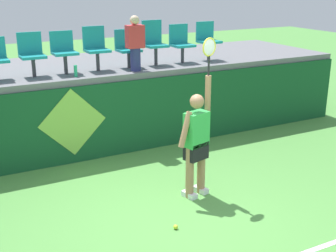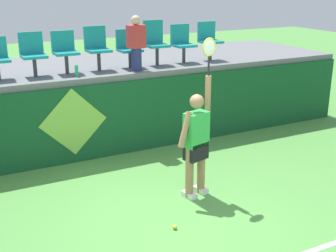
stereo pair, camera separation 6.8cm
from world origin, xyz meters
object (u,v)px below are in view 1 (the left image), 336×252
tennis_player (196,140)px  stadium_chair_3 (64,50)px  stadium_chair_6 (154,41)px  stadium_chair_4 (96,46)px  spectator_0 (135,42)px  stadium_chair_7 (181,42)px  water_bottle (76,71)px  stadium_chair_8 (207,38)px  stadium_chair_2 (32,52)px  stadium_chair_5 (127,47)px  tennis_ball (176,227)px

tennis_player → stadium_chair_3: bearing=113.0°
stadium_chair_3 → stadium_chair_6: size_ratio=0.87×
stadium_chair_4 → spectator_0: spectator_0 is taller
tennis_player → stadium_chair_3: (-1.22, 2.88, 1.09)m
stadium_chair_7 → water_bottle: bearing=-170.3°
water_bottle → stadium_chair_6: stadium_chair_6 is taller
tennis_player → stadium_chair_8: bearing=55.4°
stadium_chair_3 → stadium_chair_8: bearing=0.0°
water_bottle → stadium_chair_2: stadium_chair_2 is taller
stadium_chair_4 → stadium_chair_5: (0.66, -0.00, -0.05)m
tennis_ball → stadium_chair_4: 4.18m
water_bottle → stadium_chair_8: (3.12, 0.42, 0.36)m
stadium_chair_7 → spectator_0: bearing=-161.9°
stadium_chair_8 → stadium_chair_6: bearing=179.6°
stadium_chair_2 → stadium_chair_4: stadium_chair_4 is taller
stadium_chair_6 → stadium_chair_7: 0.64m
stadium_chair_4 → spectator_0: size_ratio=0.80×
stadium_chair_7 → stadium_chair_8: 0.67m
tennis_player → stadium_chair_6: (0.68, 2.89, 1.14)m
stadium_chair_2 → stadium_chair_5: 1.89m
stadium_chair_3 → stadium_chair_5: size_ratio=1.04×
stadium_chair_5 → stadium_chair_8: (1.91, 0.00, 0.05)m
stadium_chair_2 → water_bottle: bearing=-31.6°
tennis_ball → stadium_chair_6: (1.46, 3.67, 2.04)m
tennis_ball → stadium_chair_2: stadium_chair_2 is taller
tennis_ball → stadium_chair_6: bearing=68.3°
tennis_ball → stadium_chair_8: size_ratio=0.08×
tennis_player → stadium_chair_2: tennis_player is taller
stadium_chair_5 → spectator_0: bearing=-90.0°
tennis_ball → water_bottle: (-0.35, 3.24, 1.65)m
tennis_player → stadium_chair_7: tennis_player is taller
water_bottle → stadium_chair_8: stadium_chair_8 is taller
water_bottle → stadium_chair_4: bearing=37.3°
tennis_ball → spectator_0: bearing=75.2°
stadium_chair_4 → stadium_chair_5: stadium_chair_4 is taller
stadium_chair_4 → stadium_chair_5: size_ratio=1.12×
tennis_ball → stadium_chair_2: bearing=105.8°
tennis_player → stadium_chair_7: bearing=65.5°
stadium_chair_2 → stadium_chair_6: 2.50m
stadium_chair_2 → stadium_chair_7: 3.13m
water_bottle → stadium_chair_3: stadium_chair_3 is taller
stadium_chair_4 → spectator_0: (0.66, -0.41, 0.08)m
water_bottle → stadium_chair_3: size_ratio=0.27×
tennis_player → tennis_ball: size_ratio=37.57×
stadium_chair_3 → stadium_chair_5: (1.30, 0.00, -0.03)m
water_bottle → stadium_chair_8: size_ratio=0.26×
stadium_chair_4 → tennis_ball: bearing=-93.1°
stadium_chair_4 → stadium_chair_5: 0.66m
spectator_0 → stadium_chair_4: bearing=148.2°
tennis_player → stadium_chair_5: tennis_player is taller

